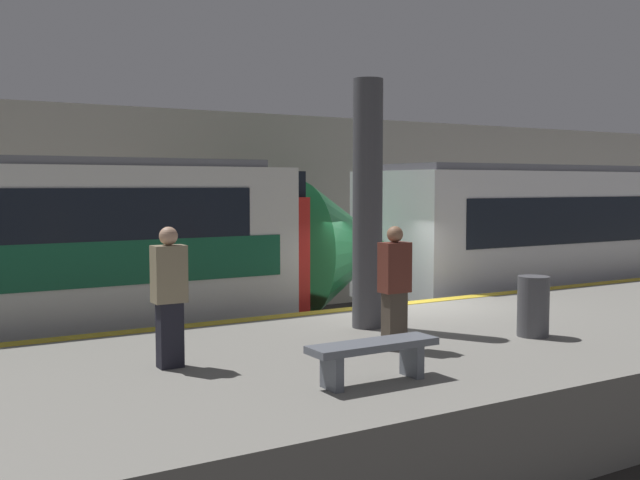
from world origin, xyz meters
The scene contains 8 objects.
ground_plane centered at (0.00, 0.00, 0.00)m, with size 120.00×120.00×0.00m, color #282623.
platform centered at (0.00, -2.74, 0.53)m, with size 40.00×5.47×1.08m.
station_rear_barrier centered at (0.00, 6.14, 2.48)m, with size 50.00×0.15×4.96m.
support_pillar_near centered at (-1.83, -1.62, 2.90)m, with size 0.44×0.44×3.67m.
person_waiting centered at (-2.38, -3.03, 1.91)m, with size 0.38×0.24×1.60m.
person_walking centered at (-5.20, -2.46, 1.93)m, with size 0.38×0.24×1.65m.
platform_bench centered at (-3.57, -4.24, 1.40)m, with size 1.50×0.40×0.45m.
trash_bin centered at (-0.21, -3.37, 1.49)m, with size 0.44×0.44×0.85m.
Camera 1 is at (-8.15, -10.72, 3.20)m, focal length 42.00 mm.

